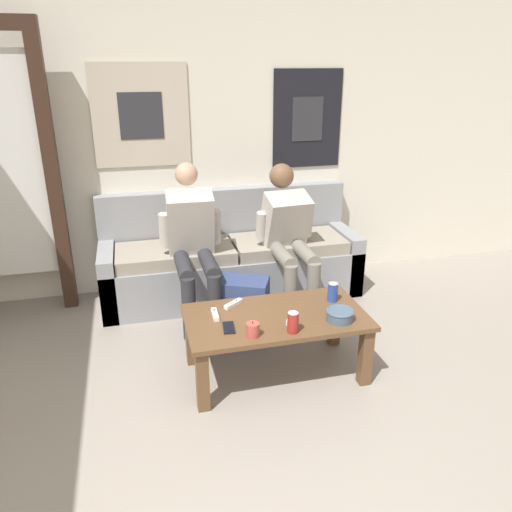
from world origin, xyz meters
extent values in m
cube|color=silver|center=(0.00, 2.88, 1.27)|extent=(10.00, 0.05, 2.55)
cube|color=beige|center=(-0.37, 2.84, 1.46)|extent=(0.75, 0.01, 0.79)
cube|color=#2D2D33|center=(-0.37, 2.83, 1.46)|extent=(0.34, 0.01, 0.35)
cube|color=black|center=(1.00, 2.84, 1.40)|extent=(0.60, 0.01, 0.81)
cube|color=#2D2D33|center=(1.00, 2.83, 1.40)|extent=(0.27, 0.01, 0.36)
cube|color=#382319|center=(-1.05, 2.65, 1.02)|extent=(0.10, 0.10, 2.05)
cube|color=gray|center=(0.26, 2.79, 0.43)|extent=(2.11, 0.13, 0.86)
cube|color=gray|center=(0.26, 2.46, 0.19)|extent=(2.11, 0.52, 0.39)
cube|color=gray|center=(-0.73, 2.46, 0.25)|extent=(0.12, 0.52, 0.51)
cube|color=gray|center=(1.26, 2.46, 0.25)|extent=(0.12, 0.52, 0.51)
cube|color=gray|center=(-0.21, 2.46, 0.44)|extent=(0.92, 0.48, 0.10)
cube|color=gray|center=(0.73, 2.46, 0.44)|extent=(0.92, 0.48, 0.10)
cube|color=brown|center=(0.29, 1.32, 0.40)|extent=(1.11, 0.59, 0.03)
cube|color=brown|center=(-0.21, 1.57, 0.19)|extent=(0.07, 0.07, 0.38)
cube|color=brown|center=(0.79, 1.57, 0.19)|extent=(0.07, 0.07, 0.38)
cube|color=brown|center=(-0.21, 1.08, 0.19)|extent=(0.07, 0.07, 0.38)
cube|color=brown|center=(0.79, 1.08, 0.19)|extent=(0.07, 0.07, 0.38)
cylinder|color=#2D2D33|center=(-0.18, 2.05, 0.49)|extent=(0.11, 0.41, 0.11)
cylinder|color=#2D2D33|center=(-0.18, 1.84, 0.26)|extent=(0.10, 0.10, 0.46)
cube|color=#232328|center=(-0.18, 1.77, 0.03)|extent=(0.11, 0.25, 0.05)
cylinder|color=#2D2D33|center=(0.00, 2.05, 0.49)|extent=(0.11, 0.41, 0.11)
cylinder|color=#2D2D33|center=(0.00, 1.84, 0.26)|extent=(0.10, 0.10, 0.46)
cube|color=#232328|center=(0.00, 1.77, 0.03)|extent=(0.11, 0.25, 0.05)
cube|color=beige|center=(-0.09, 2.32, 0.72)|extent=(0.35, 0.35, 0.53)
sphere|color=tan|center=(-0.09, 2.41, 1.08)|extent=(0.17, 0.17, 0.17)
cylinder|color=beige|center=(-0.29, 2.32, 0.68)|extent=(0.08, 0.11, 0.28)
cylinder|color=beige|center=(0.10, 2.32, 0.68)|extent=(0.08, 0.11, 0.28)
cylinder|color=gray|center=(0.57, 2.07, 0.49)|extent=(0.11, 0.37, 0.11)
cylinder|color=gray|center=(0.57, 1.88, 0.26)|extent=(0.10, 0.10, 0.46)
cube|color=#232328|center=(0.57, 1.81, 0.03)|extent=(0.11, 0.25, 0.05)
cylinder|color=gray|center=(0.75, 2.07, 0.49)|extent=(0.11, 0.37, 0.11)
cylinder|color=gray|center=(0.75, 1.88, 0.26)|extent=(0.10, 0.10, 0.46)
cube|color=#232328|center=(0.75, 1.81, 0.03)|extent=(0.11, 0.25, 0.05)
cube|color=beige|center=(0.66, 2.33, 0.69)|extent=(0.37, 0.38, 0.47)
sphere|color=brown|center=(0.66, 2.44, 1.02)|extent=(0.19, 0.19, 0.19)
cylinder|color=beige|center=(0.47, 2.33, 0.65)|extent=(0.08, 0.12, 0.24)
cylinder|color=beige|center=(0.85, 2.33, 0.65)|extent=(0.08, 0.12, 0.24)
cube|color=navy|center=(0.22, 1.91, 0.20)|extent=(0.41, 0.36, 0.40)
cube|color=navy|center=(0.18, 1.81, 0.11)|extent=(0.25, 0.17, 0.18)
cylinder|color=#475B75|center=(0.65, 1.17, 0.44)|extent=(0.16, 0.16, 0.06)
torus|color=#475B75|center=(0.65, 1.17, 0.47)|extent=(0.17, 0.17, 0.02)
cylinder|color=#B24C42|center=(0.09, 1.12, 0.45)|extent=(0.08, 0.08, 0.08)
cylinder|color=black|center=(0.09, 1.12, 0.50)|extent=(0.00, 0.00, 0.01)
cylinder|color=#28479E|center=(0.70, 1.42, 0.47)|extent=(0.07, 0.07, 0.12)
cylinder|color=silver|center=(0.70, 1.42, 0.53)|extent=(0.06, 0.06, 0.00)
cylinder|color=maroon|center=(0.33, 1.11, 0.47)|extent=(0.07, 0.07, 0.12)
cylinder|color=silver|center=(0.33, 1.11, 0.53)|extent=(0.06, 0.06, 0.00)
cube|color=white|center=(0.07, 1.52, 0.42)|extent=(0.14, 0.11, 0.02)
cylinder|color=#333842|center=(0.09, 1.54, 0.44)|extent=(0.01, 0.01, 0.00)
cube|color=white|center=(-0.07, 1.41, 0.42)|extent=(0.04, 0.15, 0.02)
cylinder|color=#333842|center=(-0.07, 1.44, 0.44)|extent=(0.01, 0.01, 0.00)
cube|color=white|center=(0.36, 1.24, 0.42)|extent=(0.09, 0.14, 0.02)
cylinder|color=#333842|center=(0.37, 1.27, 0.44)|extent=(0.01, 0.01, 0.00)
cube|color=black|center=(-0.02, 1.24, 0.42)|extent=(0.08, 0.14, 0.01)
cube|color=black|center=(-0.02, 1.24, 0.42)|extent=(0.07, 0.13, 0.00)
camera|label=1|loc=(-0.50, -1.27, 1.86)|focal=35.00mm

